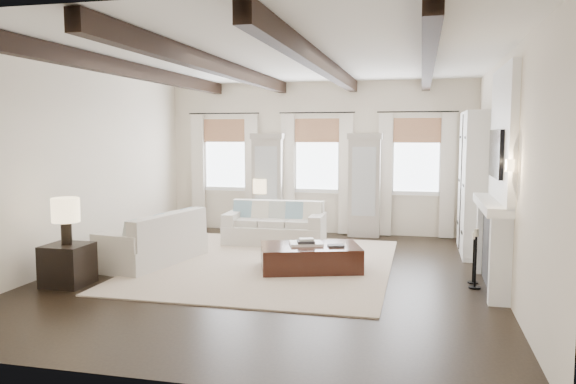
% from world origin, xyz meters
% --- Properties ---
extents(ground, '(7.50, 7.50, 0.00)m').
position_xyz_m(ground, '(0.00, 0.00, 0.00)').
color(ground, black).
rests_on(ground, ground).
extents(room_shell, '(6.54, 7.54, 3.22)m').
position_xyz_m(room_shell, '(0.75, 0.90, 1.89)').
color(room_shell, '#F3E5CD').
rests_on(room_shell, ground).
extents(area_rug, '(3.92, 4.68, 0.02)m').
position_xyz_m(area_rug, '(-0.24, 0.64, 0.01)').
color(area_rug, '#C2AD96').
rests_on(area_rug, ground).
extents(sofa_back, '(1.92, 0.92, 0.81)m').
position_xyz_m(sofa_back, '(-0.56, 2.33, 0.33)').
color(sofa_back, beige).
rests_on(sofa_back, ground).
extents(sofa_left, '(1.23, 2.08, 0.83)m').
position_xyz_m(sofa_left, '(-2.04, 0.28, 0.34)').
color(sofa_left, beige).
rests_on(sofa_left, ground).
extents(ottoman, '(1.72, 1.36, 0.39)m').
position_xyz_m(ottoman, '(0.50, 0.39, 0.20)').
color(ottoman, black).
rests_on(ottoman, ground).
extents(tray, '(0.59, 0.52, 0.04)m').
position_xyz_m(tray, '(0.43, 0.43, 0.41)').
color(tray, white).
rests_on(tray, ottoman).
extents(book_lower, '(0.31, 0.27, 0.04)m').
position_xyz_m(book_lower, '(0.44, 0.35, 0.45)').
color(book_lower, '#262628').
rests_on(book_lower, tray).
extents(book_upper, '(0.26, 0.23, 0.03)m').
position_xyz_m(book_upper, '(0.44, 0.38, 0.49)').
color(book_upper, beige).
rests_on(book_upper, book_lower).
extents(book_loose, '(0.28, 0.25, 0.03)m').
position_xyz_m(book_loose, '(0.90, 0.38, 0.41)').
color(book_loose, '#262628').
rests_on(book_loose, ottoman).
extents(side_table_front, '(0.58, 0.58, 0.58)m').
position_xyz_m(side_table_front, '(-2.64, -1.22, 0.29)').
color(side_table_front, black).
rests_on(side_table_front, ground).
extents(lamp_front, '(0.38, 0.38, 0.65)m').
position_xyz_m(lamp_front, '(-2.64, -1.22, 1.02)').
color(lamp_front, black).
rests_on(lamp_front, side_table_front).
extents(side_table_back, '(0.38, 0.38, 0.57)m').
position_xyz_m(side_table_back, '(-1.16, 3.41, 0.28)').
color(side_table_back, black).
rests_on(side_table_back, ground).
extents(lamp_back, '(0.34, 0.34, 0.59)m').
position_xyz_m(lamp_back, '(-1.16, 3.41, 0.97)').
color(lamp_back, black).
rests_on(lamp_back, side_table_back).
extents(candlestick_near, '(0.17, 0.17, 0.83)m').
position_xyz_m(candlestick_near, '(2.90, -0.08, 0.34)').
color(candlestick_near, black).
rests_on(candlestick_near, ground).
extents(candlestick_far, '(0.15, 0.15, 0.73)m').
position_xyz_m(candlestick_far, '(2.90, 0.19, 0.30)').
color(candlestick_far, black).
rests_on(candlestick_far, ground).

